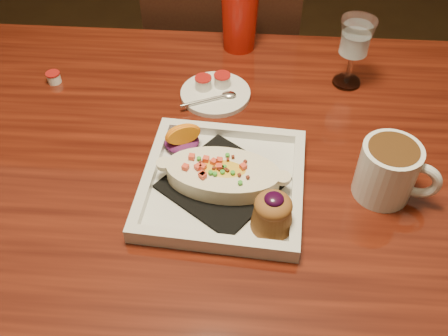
# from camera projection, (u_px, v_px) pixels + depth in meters

# --- Properties ---
(table) EXTENTS (1.50, 0.90, 0.75)m
(table) POSITION_uv_depth(u_px,v_px,m) (201.00, 197.00, 0.98)
(table) COLOR #601C0D
(table) RESTS_ON floor
(chair_far) EXTENTS (0.42, 0.42, 0.93)m
(chair_far) POSITION_uv_depth(u_px,v_px,m) (224.00, 71.00, 1.52)
(chair_far) COLOR black
(chair_far) RESTS_ON floor
(plate) EXTENTS (0.29, 0.29, 0.08)m
(plate) POSITION_uv_depth(u_px,v_px,m) (227.00, 182.00, 0.85)
(plate) COLOR silver
(plate) RESTS_ON table
(coffee_mug) EXTENTS (0.14, 0.10, 0.10)m
(coffee_mug) POSITION_uv_depth(u_px,v_px,m) (389.00, 170.00, 0.82)
(coffee_mug) COLOR silver
(coffee_mug) RESTS_ON table
(goblet) EXTENTS (0.07, 0.07, 0.15)m
(goblet) POSITION_uv_depth(u_px,v_px,m) (355.00, 41.00, 1.01)
(goblet) COLOR silver
(goblet) RESTS_ON table
(saucer) EXTENTS (0.15, 0.15, 0.10)m
(saucer) POSITION_uv_depth(u_px,v_px,m) (214.00, 92.00, 1.04)
(saucer) COLOR silver
(saucer) RESTS_ON table
(creamer_loose) EXTENTS (0.03, 0.03, 0.02)m
(creamer_loose) POSITION_uv_depth(u_px,v_px,m) (54.00, 77.00, 1.07)
(creamer_loose) COLOR silver
(creamer_loose) RESTS_ON table
(red_tumbler) EXTENTS (0.09, 0.09, 0.14)m
(red_tumbler) POSITION_uv_depth(u_px,v_px,m) (240.00, 19.00, 1.13)
(red_tumbler) COLOR #B2170C
(red_tumbler) RESTS_ON table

